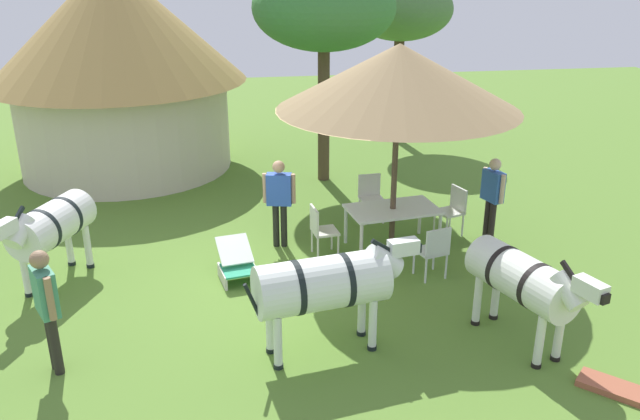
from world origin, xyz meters
The scene contains 17 objects.
ground_plane centered at (0.00, 0.00, 0.00)m, with size 36.00×36.00×0.00m, color #567E2E.
thatched_hut centered at (-3.03, 6.34, 2.60)m, with size 5.86×5.86×4.79m.
shade_umbrella centered at (2.11, 0.82, 3.02)m, with size 4.03×4.03×3.56m.
patio_dining_table centered at (2.11, 0.82, 0.67)m, with size 1.69×1.14×0.74m.
patio_chair_near_hut centered at (3.37, 1.22, 0.52)m, with size 0.53×0.55×0.90m.
patio_chair_near_lawn centered at (2.02, 2.14, 0.52)m, with size 0.47×0.45×0.90m.
patio_chair_west_end centered at (0.80, 0.66, 0.52)m, with size 0.47×0.49×0.90m.
patio_chair_east_end centered at (2.46, -0.45, 0.52)m, with size 0.53×0.52×0.90m.
guest_beside_umbrella centered at (3.93, 0.83, 0.93)m, with size 0.31×0.54×1.56m.
guest_behind_table centered at (0.16, 1.17, 0.96)m, with size 0.56×0.29×1.59m.
standing_watcher centered at (-2.98, -2.13, 1.00)m, with size 0.39×0.54×1.66m.
striped_lounge_chair centered at (-0.65, 0.02, 0.25)m, with size 0.68×0.91×0.59m.
zebra_nearest_camera centered at (-3.47, 0.32, 0.97)m, with size 1.17×2.00×1.51m.
zebra_by_umbrella centered at (0.43, -2.20, 0.99)m, with size 2.36×0.97×1.52m.
zebra_toward_hut centered at (3.00, -2.44, 0.95)m, with size 1.08×2.13×1.49m.
acacia_tree_behind_hut centered at (4.03, 7.77, 3.48)m, with size 2.72×2.72×4.33m.
acacia_tree_left_background centered at (1.50, 4.69, 3.79)m, with size 3.04×3.04×4.73m.
Camera 1 is at (-0.78, -9.48, 4.93)m, focal length 36.72 mm.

